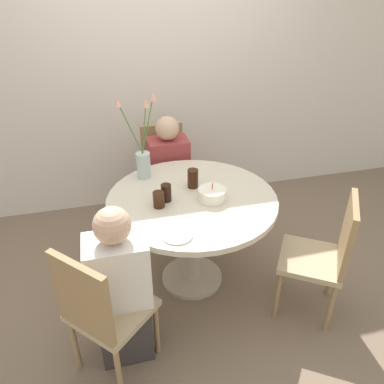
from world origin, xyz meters
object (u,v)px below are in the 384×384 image
Objects in this scene: birthday_cake at (212,194)px; flower_vase at (143,153)px; drink_glass_1 at (159,200)px; person_woman at (121,292)px; person_boy at (169,178)px; chair_far_back at (101,309)px; drink_glass_0 at (193,178)px; chair_left_flank at (165,169)px; chair_right_flank at (325,252)px; side_plate at (177,235)px; drink_glass_2 at (166,193)px.

flower_vase reaches higher than birthday_cake.
flower_vase is 5.70× the size of drink_glass_1.
drink_glass_1 is 0.10× the size of person_woman.
person_woman is at bearing -112.84° from person_boy.
flower_vase is 0.57× the size of person_woman.
flower_vase is at bearing 72.55° from person_woman.
chair_far_back is 1.09m from drink_glass_0.
chair_left_flank is 1.62m from chair_right_flank.
person_boy is at bearing -90.00° from chair_left_flank.
drink_glass_0 is at bearing 66.54° from side_plate.
person_woman is (-0.38, -0.52, -0.31)m from drink_glass_2.
side_plate is (-0.17, -1.32, 0.24)m from chair_left_flank.
chair_left_flank is at bearing -65.91° from chair_far_back.
chair_left_flank is at bearing 98.25° from birthday_cake.
chair_left_flank is at bearing 82.57° from side_plate.
birthday_cake reaches higher than side_plate.
chair_far_back is 6.66× the size of drink_glass_0.
side_plate is (0.08, -0.79, -0.19)m from flower_vase.
birthday_cake is 0.88m from person_boy.
person_woman reaches higher than drink_glass_2.
person_boy reaches higher than birthday_cake.
drink_glass_1 is (-0.22, -0.98, 0.29)m from chair_left_flank.
drink_glass_0 is 0.70m from person_boy.
person_boy is at bearing 67.16° from person_woman.
chair_right_flank is 0.85× the size of person_woman.
drink_glass_1 is at bearing -86.12° from flower_vase.
flower_vase is (-0.39, 0.45, 0.15)m from birthday_cake.
chair_left_flank is 0.85× the size of person_woman.
birthday_cake is 0.62m from flower_vase.
flower_vase is at bearing -116.39° from chair_left_flank.
drink_glass_0 is 0.13× the size of person_woman.
flower_vase is at bearing 130.91° from birthday_cake.
flower_vase is 0.81m from side_plate.
person_woman is at bearing -132.31° from drink_glass_0.
chair_left_flank is 8.52× the size of drink_glass_1.
side_plate is 0.40m from drink_glass_2.
chair_far_back reaches higher than birthday_cake.
birthday_cake is 0.22m from drink_glass_0.
drink_glass_1 is (-0.28, -0.20, -0.01)m from drink_glass_0.
person_woman is at bearing -107.45° from flower_vase.
person_boy is (0.25, 0.37, -0.44)m from flower_vase.
drink_glass_2 is (0.06, 0.06, 0.01)m from drink_glass_1.
person_woman is at bearing -90.00° from chair_far_back.
chair_far_back is (-0.65, -1.54, 0.00)m from chair_left_flank.
drink_glass_0 is (0.23, 0.54, 0.06)m from side_plate.
chair_right_flank is 1.43m from flower_vase.
birthday_cake is at bearing -0.96° from drink_glass_1.
flower_vase is at bearing 93.88° from drink_glass_1.
person_woman reaches higher than chair_far_back.
person_woman is at bearing -146.36° from birthday_cake.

